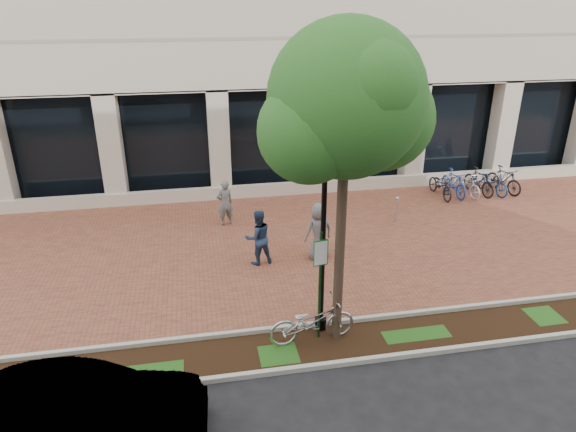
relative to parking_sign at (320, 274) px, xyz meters
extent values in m
plane|color=black|center=(0.41, 4.93, -1.71)|extent=(120.00, 120.00, 0.00)
cube|color=brown|center=(0.41, 4.93, -1.71)|extent=(40.00, 9.00, 0.01)
cube|color=black|center=(0.41, -0.32, -1.71)|extent=(40.00, 1.50, 0.01)
cube|color=#A8A89F|center=(0.41, 0.43, -1.65)|extent=(40.00, 0.12, 0.12)
cube|color=#A8A89F|center=(0.41, -1.07, -1.65)|extent=(40.00, 0.12, 0.12)
cube|color=black|center=(0.41, 10.53, 0.39)|extent=(40.00, 0.15, 4.20)
cube|color=#BFB5A3|center=(0.41, 9.43, -1.46)|extent=(40.00, 0.25, 0.50)
cube|color=#BFB5A3|center=(0.41, 9.83, 0.39)|extent=(0.80, 0.80, 4.20)
cube|color=#143717|center=(0.00, 0.01, -0.35)|extent=(0.05, 0.05, 2.73)
cube|color=#175F26|center=(0.00, -0.02, 0.53)|extent=(0.34, 0.02, 0.62)
cube|color=silver|center=(0.00, -0.03, 0.53)|extent=(0.30, 0.01, 0.56)
cylinder|color=black|center=(0.13, 0.33, -1.56)|extent=(0.28, 0.28, 0.30)
cylinder|color=black|center=(0.13, 0.33, 0.47)|extent=(0.12, 0.12, 4.36)
sphere|color=silver|center=(0.13, 0.33, 2.80)|extent=(0.36, 0.36, 0.36)
cylinder|color=#453527|center=(0.41, -0.04, 0.28)|extent=(0.22, 0.22, 3.98)
sphere|color=#21541A|center=(0.41, -0.04, 3.83)|extent=(3.12, 3.12, 3.12)
sphere|color=#21541A|center=(1.27, 0.27, 3.36)|extent=(2.18, 2.18, 2.18)
sphere|color=#21541A|center=(-0.37, -0.27, 3.29)|extent=(2.03, 2.03, 2.03)
imported|color=#B0B1B5|center=(-0.19, -0.09, -1.18)|extent=(2.08, 0.88, 1.07)
imported|color=#5D5D62|center=(-1.65, 6.91, -0.90)|extent=(0.68, 0.54, 1.62)
imported|color=navy|center=(-0.89, 3.89, -0.86)|extent=(0.95, 0.81, 1.70)
imported|color=#5E5E63|center=(0.95, 3.90, -0.82)|extent=(0.98, 0.76, 1.78)
cylinder|color=silver|center=(4.27, 5.98, -1.27)|extent=(0.11, 0.11, 0.87)
sphere|color=silver|center=(4.27, 5.98, -0.79)|extent=(0.12, 0.12, 0.12)
imported|color=black|center=(6.97, 8.07, -1.23)|extent=(0.68, 1.83, 0.95)
imported|color=#214398|center=(7.52, 8.07, -1.18)|extent=(0.64, 1.80, 1.06)
imported|color=silver|center=(8.07, 8.07, -1.23)|extent=(0.87, 1.88, 0.95)
imported|color=black|center=(8.62, 8.07, -1.18)|extent=(0.81, 1.82, 1.06)
imported|color=navy|center=(9.17, 8.07, -1.23)|extent=(1.04, 1.92, 0.95)
imported|color=black|center=(9.72, 8.07, -1.18)|extent=(0.98, 1.83, 1.06)
cylinder|color=silver|center=(8.34, 8.07, -1.31)|extent=(0.04, 0.04, 0.80)
imported|color=silver|center=(-4.88, -2.39, -0.98)|extent=(4.49, 1.80, 1.45)
camera|label=1|loc=(-2.55, -9.64, 5.66)|focal=32.00mm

